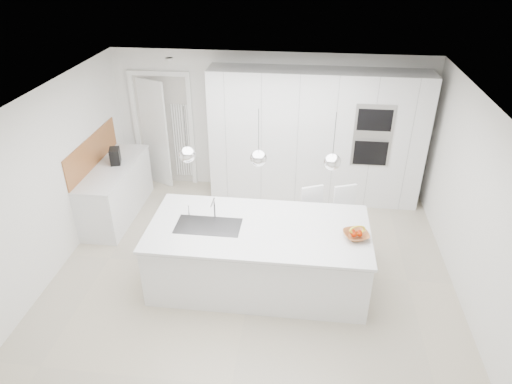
# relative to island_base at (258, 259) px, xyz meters

# --- Properties ---
(floor) EXTENTS (5.50, 5.50, 0.00)m
(floor) POSITION_rel_island_base_xyz_m (-0.10, 0.30, -0.43)
(floor) COLOR #B8AC92
(floor) RESTS_ON ground
(wall_back) EXTENTS (5.50, 0.00, 5.50)m
(wall_back) POSITION_rel_island_base_xyz_m (-0.10, 2.80, 0.82)
(wall_back) COLOR white
(wall_back) RESTS_ON ground
(wall_left) EXTENTS (0.00, 5.00, 5.00)m
(wall_left) POSITION_rel_island_base_xyz_m (-2.85, 0.30, 0.82)
(wall_left) COLOR white
(wall_left) RESTS_ON ground
(ceiling) EXTENTS (5.50, 5.50, 0.00)m
(ceiling) POSITION_rel_island_base_xyz_m (-0.10, 0.30, 2.07)
(ceiling) COLOR white
(ceiling) RESTS_ON wall_back
(tall_cabinets) EXTENTS (3.60, 0.60, 2.30)m
(tall_cabinets) POSITION_rel_island_base_xyz_m (0.70, 2.50, 0.72)
(tall_cabinets) COLOR white
(tall_cabinets) RESTS_ON floor
(oven_stack) EXTENTS (0.62, 0.04, 1.05)m
(oven_stack) POSITION_rel_island_base_xyz_m (1.60, 2.19, 0.92)
(oven_stack) COLOR #A5A5A8
(oven_stack) RESTS_ON tall_cabinets
(doorway_frame) EXTENTS (1.11, 0.08, 2.13)m
(doorway_frame) POSITION_rel_island_base_xyz_m (-2.05, 2.77, 0.59)
(doorway_frame) COLOR white
(doorway_frame) RESTS_ON floor
(hallway_door) EXTENTS (0.76, 0.38, 2.00)m
(hallway_door) POSITION_rel_island_base_xyz_m (-2.30, 2.72, 0.57)
(hallway_door) COLOR white
(hallway_door) RESTS_ON floor
(radiator) EXTENTS (0.32, 0.04, 1.40)m
(radiator) POSITION_rel_island_base_xyz_m (-1.73, 2.76, 0.42)
(radiator) COLOR white
(radiator) RESTS_ON floor
(left_base_cabinets) EXTENTS (0.60, 1.80, 0.86)m
(left_base_cabinets) POSITION_rel_island_base_xyz_m (-2.55, 1.50, 0.00)
(left_base_cabinets) COLOR white
(left_base_cabinets) RESTS_ON floor
(left_worktop) EXTENTS (0.62, 1.82, 0.04)m
(left_worktop) POSITION_rel_island_base_xyz_m (-2.55, 1.50, 0.45)
(left_worktop) COLOR silver
(left_worktop) RESTS_ON left_base_cabinets
(oak_backsplash) EXTENTS (0.02, 1.80, 0.50)m
(oak_backsplash) POSITION_rel_island_base_xyz_m (-2.84, 1.50, 0.72)
(oak_backsplash) COLOR #AB6634
(oak_backsplash) RESTS_ON wall_left
(island_base) EXTENTS (2.80, 1.20, 0.86)m
(island_base) POSITION_rel_island_base_xyz_m (0.00, 0.00, 0.00)
(island_base) COLOR white
(island_base) RESTS_ON floor
(island_worktop) EXTENTS (2.84, 1.40, 0.04)m
(island_worktop) POSITION_rel_island_base_xyz_m (0.00, 0.05, 0.45)
(island_worktop) COLOR silver
(island_worktop) RESTS_ON island_base
(island_sink) EXTENTS (0.84, 0.44, 0.18)m
(island_sink) POSITION_rel_island_base_xyz_m (-0.65, -0.00, 0.39)
(island_sink) COLOR #3F3F42
(island_sink) RESTS_ON island_worktop
(island_tap) EXTENTS (0.02, 0.02, 0.30)m
(island_tap) POSITION_rel_island_base_xyz_m (-0.60, 0.20, 0.62)
(island_tap) COLOR white
(island_tap) RESTS_ON island_worktop
(pendant_left) EXTENTS (0.20, 0.20, 0.20)m
(pendant_left) POSITION_rel_island_base_xyz_m (-0.85, -0.00, 1.47)
(pendant_left) COLOR white
(pendant_left) RESTS_ON ceiling
(pendant_mid) EXTENTS (0.20, 0.20, 0.20)m
(pendant_mid) POSITION_rel_island_base_xyz_m (-0.00, -0.00, 1.47)
(pendant_mid) COLOR white
(pendant_mid) RESTS_ON ceiling
(pendant_right) EXTENTS (0.20, 0.20, 0.20)m
(pendant_right) POSITION_rel_island_base_xyz_m (0.85, -0.00, 1.47)
(pendant_right) COLOR white
(pendant_right) RESTS_ON ceiling
(fruit_bowl) EXTENTS (0.38, 0.38, 0.08)m
(fruit_bowl) POSITION_rel_island_base_xyz_m (1.22, -0.05, 0.51)
(fruit_bowl) COLOR #AB6634
(fruit_bowl) RESTS_ON island_worktop
(espresso_machine) EXTENTS (0.22, 0.28, 0.26)m
(espresso_machine) POSITION_rel_island_base_xyz_m (-2.53, 1.63, 0.60)
(espresso_machine) COLOR black
(espresso_machine) RESTS_ON left_worktop
(bar_stool_left) EXTENTS (0.51, 0.58, 1.05)m
(bar_stool_left) POSITION_rel_island_base_xyz_m (0.67, 0.79, 0.09)
(bar_stool_left) COLOR white
(bar_stool_left) RESTS_ON floor
(bar_stool_right) EXTENTS (0.50, 0.58, 1.06)m
(bar_stool_right) POSITION_rel_island_base_xyz_m (1.14, 0.85, 0.10)
(bar_stool_right) COLOR white
(bar_stool_right) RESTS_ON floor
(apple_a) EXTENTS (0.08, 0.08, 0.08)m
(apple_a) POSITION_rel_island_base_xyz_m (1.19, -0.07, 0.54)
(apple_a) COLOR #A61F00
(apple_a) RESTS_ON fruit_bowl
(apple_b) EXTENTS (0.07, 0.07, 0.07)m
(apple_b) POSITION_rel_island_base_xyz_m (1.18, -0.02, 0.54)
(apple_b) COLOR #A61F00
(apple_b) RESTS_ON fruit_bowl
(apple_c) EXTENTS (0.07, 0.07, 0.07)m
(apple_c) POSITION_rel_island_base_xyz_m (1.26, -0.05, 0.53)
(apple_c) COLOR #A61F00
(apple_c) RESTS_ON fruit_bowl
(apple_extra_3) EXTENTS (0.08, 0.08, 0.08)m
(apple_extra_3) POSITION_rel_island_base_xyz_m (1.26, -0.03, 0.54)
(apple_extra_3) COLOR #A61F00
(apple_extra_3) RESTS_ON fruit_bowl
(banana_bunch) EXTENTS (0.24, 0.17, 0.21)m
(banana_bunch) POSITION_rel_island_base_xyz_m (1.23, -0.04, 0.59)
(banana_bunch) COLOR gold
(banana_bunch) RESTS_ON fruit_bowl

